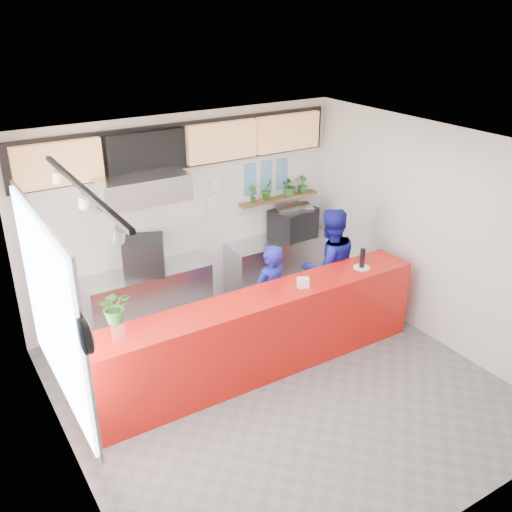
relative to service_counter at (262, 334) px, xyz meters
name	(u,v)px	position (x,y,z in m)	size (l,w,h in m)	color
floor	(279,386)	(0.00, -0.40, -0.55)	(5.00, 5.00, 0.00)	slate
ceiling	(284,150)	(0.00, -0.40, 2.45)	(5.00, 5.00, 0.00)	silver
wall_back	(186,215)	(0.00, 2.10, 0.95)	(5.00, 5.00, 0.00)	white
wall_left	(59,343)	(-2.50, -0.40, 0.95)	(5.00, 5.00, 0.00)	white
wall_right	(434,235)	(2.50, -0.40, 0.95)	(5.00, 5.00, 0.00)	white
service_counter	(262,334)	(0.00, 0.00, 0.00)	(4.50, 0.60, 1.10)	red
cream_band	(183,141)	(0.00, 2.09, 2.05)	(5.00, 0.02, 0.80)	beige
prep_bench	(149,299)	(-0.80, 1.80, -0.10)	(1.80, 0.60, 0.90)	#B2B5BA
panini_oven	(144,256)	(-0.82, 1.80, 0.60)	(0.55, 0.55, 0.49)	black
extraction_hood	(140,188)	(-0.80, 1.75, 1.60)	(1.20, 0.70, 0.35)	#B2B5BA
hood_lip	(141,202)	(-0.80, 1.75, 1.40)	(1.20, 0.70, 0.08)	#B2B5BA
right_bench	(280,264)	(1.50, 1.80, -0.10)	(1.80, 0.60, 0.90)	#B2B5BA
espresso_machine	(293,222)	(1.74, 1.80, 0.58)	(0.71, 0.50, 0.45)	black
espresso_tray	(294,208)	(1.74, 1.80, 0.83)	(0.58, 0.40, 0.05)	#B2B4BA
herb_shelf	(279,198)	(1.60, 2.00, 0.95)	(1.40, 0.18, 0.04)	brown
menu_board_far_left	(58,164)	(-1.75, 1.98, 2.00)	(1.10, 0.10, 0.55)	tan
menu_board_mid_left	(146,152)	(-0.59, 1.98, 2.00)	(1.10, 0.10, 0.55)	black
menu_board_mid_right	(222,142)	(0.57, 1.98, 2.00)	(1.10, 0.10, 0.55)	tan
menu_board_far_right	(288,132)	(1.73, 1.98, 2.00)	(1.10, 0.10, 0.55)	tan
soffit	(184,145)	(0.00, 2.06, 2.00)	(4.80, 0.04, 0.65)	black
window_pane	(51,310)	(-2.47, -0.10, 1.15)	(0.04, 2.20, 1.90)	silver
window_frame	(53,309)	(-2.45, -0.10, 1.15)	(0.03, 2.30, 2.00)	#B2B5BA
wall_clock_rim	(85,336)	(-2.46, -1.30, 1.50)	(0.30, 0.30, 0.05)	black
wall_clock_face	(88,335)	(-2.43, -1.30, 1.50)	(0.26, 0.26, 0.02)	white
track_rail	(82,188)	(-2.10, -0.40, 2.39)	(0.05, 2.40, 0.04)	black
dec_plate_a	(195,198)	(0.15, 2.07, 1.20)	(0.24, 0.24, 0.03)	silver
dec_plate_b	(214,201)	(0.45, 2.07, 1.10)	(0.24, 0.24, 0.03)	silver
dec_plate_c	(196,217)	(0.15, 2.07, 0.90)	(0.24, 0.24, 0.03)	silver
dec_plate_d	(216,184)	(0.50, 2.07, 1.35)	(0.24, 0.24, 0.03)	silver
photo_frame_a	(250,172)	(1.10, 2.08, 1.45)	(0.20, 0.02, 0.25)	#598CBF
photo_frame_b	(266,169)	(1.40, 2.08, 1.45)	(0.20, 0.02, 0.25)	#598CBF
photo_frame_c	(282,166)	(1.70, 2.08, 1.45)	(0.20, 0.02, 0.25)	#598CBF
photo_frame_d	(250,187)	(1.10, 2.08, 1.20)	(0.20, 0.02, 0.25)	#598CBF
photo_frame_e	(266,184)	(1.40, 2.08, 1.20)	(0.20, 0.02, 0.25)	#598CBF
photo_frame_f	(282,181)	(1.70, 2.08, 1.20)	(0.20, 0.02, 0.25)	#598CBF
staff_center	(270,297)	(0.43, 0.47, 0.20)	(0.55, 0.36, 1.51)	navy
staff_right	(329,267)	(1.50, 0.56, 0.34)	(0.87, 0.67, 1.78)	navy
herb_a	(253,194)	(1.10, 2.00, 1.11)	(0.15, 0.10, 0.28)	#296623
herb_b	(267,190)	(1.36, 2.00, 1.13)	(0.18, 0.15, 0.33)	#296623
herb_c	(290,185)	(1.81, 2.00, 1.14)	(0.30, 0.26, 0.34)	#296623
herb_d	(303,184)	(2.06, 2.00, 1.11)	(0.16, 0.14, 0.29)	#296623
glass_vase	(118,332)	(-1.82, -0.02, 0.64)	(0.15, 0.15, 0.19)	silver
basil_vase	(115,306)	(-1.82, -0.02, 0.96)	(0.34, 0.29, 0.37)	#296623
napkin_holder	(303,283)	(0.56, -0.07, 0.61)	(0.15, 0.09, 0.13)	white
white_plate	(362,268)	(1.57, -0.04, 0.56)	(0.22, 0.22, 0.02)	white
pepper_mill	(362,258)	(1.57, -0.04, 0.70)	(0.07, 0.07, 0.27)	black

